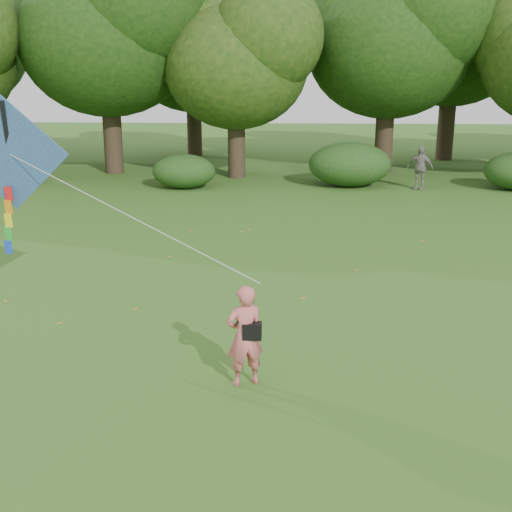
{
  "coord_description": "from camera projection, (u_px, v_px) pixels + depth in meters",
  "views": [
    {
      "loc": [
        0.32,
        -9.58,
        4.92
      ],
      "look_at": [
        -0.24,
        2.0,
        1.5
      ],
      "focal_mm": 45.0,
      "sensor_mm": 36.0,
      "label": 1
    }
  ],
  "objects": [
    {
      "name": "crossbody_bag",
      "position": [
        252.0,
        330.0,
        10.07
      ],
      "size": [
        0.43,
        0.2,
        0.69
      ],
      "color": "black",
      "rests_on": "ground"
    },
    {
      "name": "tree_line",
      "position": [
        316.0,
        52.0,
        30.84
      ],
      "size": [
        54.7,
        15.3,
        9.48
      ],
      "color": "#3A2D1E",
      "rests_on": "ground"
    },
    {
      "name": "man_kite_flyer",
      "position": [
        245.0,
        336.0,
        10.14
      ],
      "size": [
        0.72,
        0.61,
        1.68
      ],
      "primitive_type": "imported",
      "rotation": [
        0.0,
        0.0,
        3.54
      ],
      "color": "#CD6062",
      "rests_on": "ground"
    },
    {
      "name": "ground",
      "position": [
        265.0,
        377.0,
        10.58
      ],
      "size": [
        100.0,
        100.0,
        0.0
      ],
      "primitive_type": "plane",
      "color": "#265114",
      "rests_on": "ground"
    },
    {
      "name": "shrub_band",
      "position": [
        262.0,
        167.0,
        27.24
      ],
      "size": [
        39.15,
        3.22,
        1.88
      ],
      "color": "#264919",
      "rests_on": "ground"
    },
    {
      "name": "fallen_leaves",
      "position": [
        223.0,
        263.0,
        16.71
      ],
      "size": [
        10.28,
        7.97,
        0.01
      ],
      "color": "olive",
      "rests_on": "ground"
    },
    {
      "name": "bystander_right",
      "position": [
        420.0,
        168.0,
        26.6
      ],
      "size": [
        1.15,
        0.81,
        1.82
      ],
      "primitive_type": "imported",
      "rotation": [
        0.0,
        0.0,
        -0.39
      ],
      "color": "gray",
      "rests_on": "ground"
    },
    {
      "name": "flying_kite",
      "position": [
        10.0,
        157.0,
        11.67
      ],
      "size": [
        5.76,
        2.5,
        2.97
      ],
      "color": "#2973B3",
      "rests_on": "ground"
    }
  ]
}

